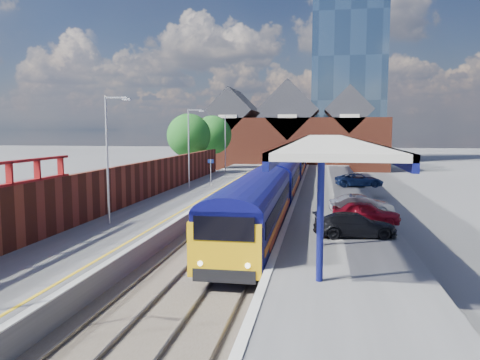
% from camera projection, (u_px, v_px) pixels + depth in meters
% --- Properties ---
extents(ground, '(240.00, 240.00, 0.00)m').
position_uv_depth(ground, '(271.00, 190.00, 48.39)').
color(ground, '#5B5B5E').
rests_on(ground, ground).
extents(ballast_bed, '(6.00, 76.00, 0.06)m').
position_uv_depth(ballast_bed, '(259.00, 205.00, 38.59)').
color(ballast_bed, '#473D33').
rests_on(ballast_bed, ground).
extents(rails, '(4.51, 76.00, 0.14)m').
position_uv_depth(rails, '(259.00, 204.00, 38.58)').
color(rails, slate).
rests_on(rails, ground).
extents(left_platform, '(5.00, 76.00, 1.00)m').
position_uv_depth(left_platform, '(194.00, 197.00, 39.47)').
color(left_platform, '#565659').
rests_on(left_platform, ground).
extents(right_platform, '(6.00, 76.00, 1.00)m').
position_uv_depth(right_platform, '(333.00, 201.00, 37.52)').
color(right_platform, '#565659').
rests_on(right_platform, ground).
extents(coping_left, '(0.30, 76.00, 0.05)m').
position_uv_depth(coping_left, '(221.00, 192.00, 39.02)').
color(coping_left, silver).
rests_on(coping_left, left_platform).
extents(coping_right, '(0.30, 76.00, 0.05)m').
position_uv_depth(coping_right, '(297.00, 194.00, 37.95)').
color(coping_right, silver).
rests_on(coping_right, right_platform).
extents(yellow_line, '(0.14, 76.00, 0.01)m').
position_uv_depth(yellow_line, '(214.00, 192.00, 39.12)').
color(yellow_line, yellow).
rests_on(yellow_line, left_platform).
extents(train, '(2.92, 65.92, 3.45)m').
position_uv_depth(train, '(287.00, 168.00, 49.42)').
color(train, '#0B0C52').
rests_on(train, ground).
extents(canopy, '(4.50, 52.00, 4.48)m').
position_uv_depth(canopy, '(327.00, 141.00, 39.02)').
color(canopy, '#0F1359').
rests_on(canopy, right_platform).
extents(lamp_post_b, '(1.48, 0.18, 7.00)m').
position_uv_depth(lamp_post_b, '(110.00, 152.00, 25.42)').
color(lamp_post_b, '#A5A8AA').
rests_on(lamp_post_b, left_platform).
extents(lamp_post_c, '(1.48, 0.18, 7.00)m').
position_uv_depth(lamp_post_c, '(190.00, 143.00, 41.10)').
color(lamp_post_c, '#A5A8AA').
rests_on(lamp_post_c, left_platform).
extents(lamp_post_d, '(1.48, 0.18, 7.00)m').
position_uv_depth(lamp_post_d, '(226.00, 140.00, 56.77)').
color(lamp_post_d, '#A5A8AA').
rests_on(lamp_post_d, left_platform).
extents(platform_sign, '(0.55, 0.08, 2.50)m').
position_uv_depth(platform_sign, '(211.00, 168.00, 43.07)').
color(platform_sign, '#A5A8AA').
rests_on(platform_sign, left_platform).
extents(brick_wall, '(0.35, 50.00, 3.86)m').
position_uv_depth(brick_wall, '(135.00, 182.00, 33.37)').
color(brick_wall, maroon).
rests_on(brick_wall, left_platform).
extents(station_building, '(30.00, 12.12, 13.78)m').
position_uv_depth(station_building, '(290.00, 134.00, 75.24)').
color(station_building, maroon).
rests_on(station_building, ground).
extents(glass_tower, '(14.20, 14.20, 40.30)m').
position_uv_depth(glass_tower, '(348.00, 59.00, 93.53)').
color(glass_tower, '#455F77').
rests_on(glass_tower, ground).
extents(tree_near, '(5.20, 5.20, 8.10)m').
position_uv_depth(tree_near, '(190.00, 137.00, 55.36)').
color(tree_near, '#382314').
rests_on(tree_near, ground).
extents(tree_far, '(5.20, 5.20, 8.10)m').
position_uv_depth(tree_far, '(213.00, 136.00, 63.03)').
color(tree_far, '#382314').
rests_on(tree_far, ground).
extents(parked_car_red, '(3.82, 1.80, 1.26)m').
position_uv_depth(parked_car_red, '(366.00, 213.00, 25.68)').
color(parked_car_red, maroon).
rests_on(parked_car_red, right_platform).
extents(parked_car_silver, '(3.91, 1.88, 1.23)m').
position_uv_depth(parked_car_silver, '(361.00, 205.00, 28.46)').
color(parked_car_silver, '#9B9CA0').
rests_on(parked_car_silver, right_platform).
extents(parked_car_dark, '(4.17, 2.14, 1.16)m').
position_uv_depth(parked_car_dark, '(355.00, 225.00, 22.73)').
color(parked_car_dark, black).
rests_on(parked_car_dark, right_platform).
extents(parked_car_blue, '(4.54, 2.52, 1.20)m').
position_uv_depth(parked_car_blue, '(359.00, 180.00, 42.80)').
color(parked_car_blue, navy).
rests_on(parked_car_blue, right_platform).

